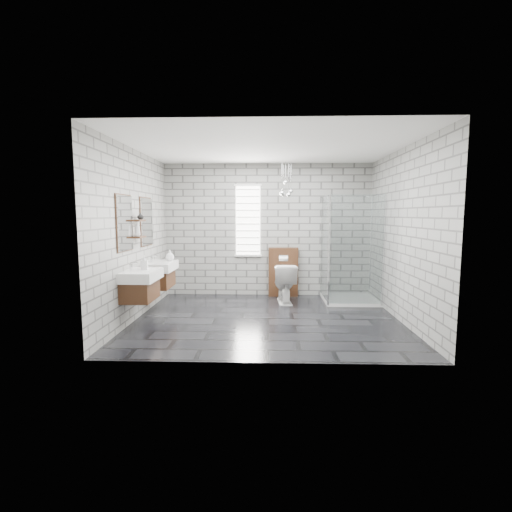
{
  "coord_description": "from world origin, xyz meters",
  "views": [
    {
      "loc": [
        0.02,
        -5.84,
        1.68
      ],
      "look_at": [
        -0.19,
        0.35,
        0.98
      ],
      "focal_mm": 26.0,
      "sensor_mm": 36.0,
      "label": 1
    }
  ],
  "objects_px": {
    "shower_enclosure": "(346,276)",
    "toilet": "(284,283)",
    "vanity_left": "(139,277)",
    "cistern_panel": "(283,272)",
    "vanity_right": "(158,267)"
  },
  "relations": [
    {
      "from": "vanity_right",
      "to": "cistern_panel",
      "type": "relative_size",
      "value": 1.57
    },
    {
      "from": "shower_enclosure",
      "to": "toilet",
      "type": "height_order",
      "value": "shower_enclosure"
    },
    {
      "from": "vanity_left",
      "to": "cistern_panel",
      "type": "height_order",
      "value": "vanity_left"
    },
    {
      "from": "shower_enclosure",
      "to": "toilet",
      "type": "relative_size",
      "value": 2.71
    },
    {
      "from": "vanity_right",
      "to": "toilet",
      "type": "xyz_separation_m",
      "value": [
        2.23,
        0.63,
        -0.38
      ]
    },
    {
      "from": "vanity_right",
      "to": "cistern_panel",
      "type": "xyz_separation_m",
      "value": [
        2.23,
        1.2,
        -0.26
      ]
    },
    {
      "from": "vanity_right",
      "to": "shower_enclosure",
      "type": "height_order",
      "value": "shower_enclosure"
    },
    {
      "from": "vanity_left",
      "to": "cistern_panel",
      "type": "relative_size",
      "value": 1.57
    },
    {
      "from": "shower_enclosure",
      "to": "toilet",
      "type": "bearing_deg",
      "value": -177.61
    },
    {
      "from": "vanity_right",
      "to": "toilet",
      "type": "bearing_deg",
      "value": 15.74
    },
    {
      "from": "vanity_left",
      "to": "shower_enclosure",
      "type": "relative_size",
      "value": 0.77
    },
    {
      "from": "cistern_panel",
      "to": "toilet",
      "type": "height_order",
      "value": "cistern_panel"
    },
    {
      "from": "vanity_left",
      "to": "vanity_right",
      "type": "bearing_deg",
      "value": 90.0
    },
    {
      "from": "vanity_left",
      "to": "toilet",
      "type": "relative_size",
      "value": 2.09
    },
    {
      "from": "vanity_left",
      "to": "vanity_right",
      "type": "xyz_separation_m",
      "value": [
        0.0,
        0.98,
        0.0
      ]
    }
  ]
}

